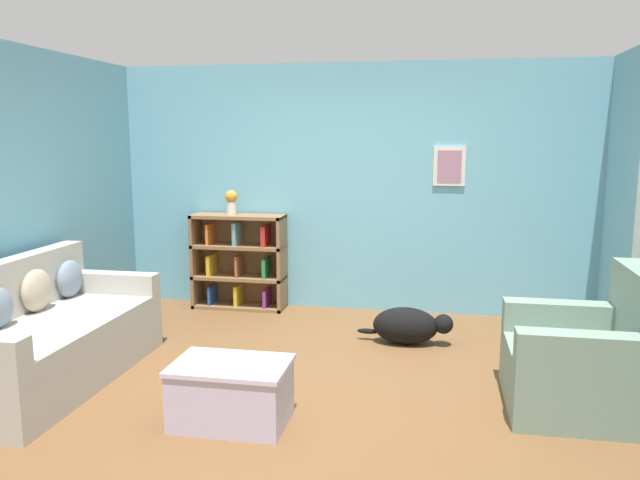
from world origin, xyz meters
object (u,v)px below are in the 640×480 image
recliner_chair (589,361)px  dog (408,326)px  bookshelf (240,261)px  coffee_table (231,391)px  couch (43,339)px  vase (231,201)px

recliner_chair → dog: recliner_chair is taller
bookshelf → recliner_chair: (3.13, -2.05, -0.17)m
bookshelf → recliner_chair: bookshelf is taller
coffee_table → couch: bearing=165.9°
vase → couch: bearing=-108.1°
coffee_table → recliner_chair: bearing=15.7°
dog → vase: vase is taller
bookshelf → vase: bearing=-160.8°
dog → recliner_chair: bearing=-42.2°
vase → recliner_chair: bearing=-32.3°
bookshelf → dog: (1.86, -0.90, -0.34)m
coffee_table → bookshelf: bearing=106.7°
vase → coffee_table: bearing=-71.7°
recliner_chair → coffee_table: (-2.32, -0.65, -0.13)m
couch → bookshelf: bearing=70.5°
bookshelf → vase: (-0.07, -0.02, 0.66)m
bookshelf → recliner_chair: 3.74m
bookshelf → recliner_chair: size_ratio=1.04×
couch → recliner_chair: 3.95m
bookshelf → vase: vase is taller
bookshelf → vase: 0.67m
bookshelf → coffee_table: bearing=-73.3°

